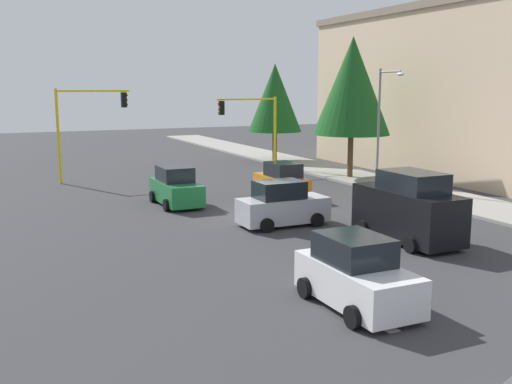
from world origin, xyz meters
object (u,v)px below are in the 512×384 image
Objects in this scene: tree_roadside_far at (275,98)px; car_white at (356,275)px; tree_roadside_mid at (352,86)px; car_green at (176,188)px; traffic_signal_far_left at (251,119)px; car_orange at (282,182)px; delivery_van_black at (408,209)px; traffic_signal_far_right at (87,116)px; car_silver at (282,205)px; street_lamp_curbside at (383,115)px.

car_white is at bearing -22.75° from tree_roadside_far.
tree_roadside_mid is 14.45m from car_green.
traffic_signal_far_left is 1.39× the size of car_orange.
delivery_van_black is (20.43, -2.64, -2.47)m from traffic_signal_far_left.
car_orange is 0.97× the size of car_white.
traffic_signal_far_right is at bearing -164.26° from car_green.
traffic_signal_far_left is 0.68× the size of tree_roadside_far.
car_green is at bearing -74.40° from tree_roadside_mid.
tree_roadside_far is 1.99× the size of car_white.
car_white is at bearing -15.61° from car_silver.
traffic_signal_far_left is at bearing -143.95° from tree_roadside_mid.
delivery_van_black reaches higher than car_white.
traffic_signal_far_left is at bearing 159.92° from car_silver.
car_white is (19.49, -12.87, -5.12)m from tree_roadside_mid.
traffic_signal_far_left is at bearing 172.64° from delivery_van_black.
car_green is at bearing -93.54° from street_lamp_curbside.
car_green is (9.63, -8.65, -2.85)m from traffic_signal_far_left.
traffic_signal_far_right reaches higher than car_orange.
tree_roadside_mid reaches higher than car_orange.
car_green is (-0.76, -12.21, -3.45)m from street_lamp_curbside.
street_lamp_curbside reaches higher than car_silver.
car_silver is (-4.43, -3.21, -0.39)m from delivery_van_black.
car_silver is (16.00, -5.85, -2.85)m from traffic_signal_far_left.
car_silver is at bearing -20.08° from traffic_signal_far_left.
tree_roadside_mid is at bearing 134.39° from car_silver.
car_orange is at bearing -25.37° from tree_roadside_far.
car_white is (5.06, -5.86, -0.39)m from delivery_van_black.
street_lamp_curbside is 12.71m from car_green.
traffic_signal_far_left reaches higher than car_silver.
car_silver is 1.00× the size of car_white.
delivery_van_black is (10.04, -6.21, -3.07)m from street_lamp_curbside.
delivery_van_black is (14.43, -7.01, -4.74)m from tree_roadside_mid.
traffic_signal_far_left reaches higher than car_green.
tree_roadside_far reaches higher than car_orange.
car_orange is 16.16m from car_white.
car_orange is at bearing -90.59° from street_lamp_curbside.
traffic_signal_far_left is 7.76m from tree_roadside_mid.
traffic_signal_far_right is at bearing -75.28° from tree_roadside_far.
car_green is 15.86m from car_white.
car_silver is (20.00, -9.72, -4.21)m from tree_roadside_far.
tree_roadside_mid is (-4.39, 0.80, 1.67)m from street_lamp_curbside.
delivery_van_black is at bearing 35.94° from car_silver.
traffic_signal_far_right is 1.12× the size of traffic_signal_far_left.
tree_roadside_far is (-4.00, 15.23, 0.96)m from traffic_signal_far_right.
traffic_signal_far_left is 0.58× the size of tree_roadside_mid.
car_silver is (10.00, -10.22, -5.12)m from tree_roadside_mid.
street_lamp_curbside is at bearing 86.46° from car_green.
car_silver is at bearing 23.71° from car_green.
tree_roadside_far is at bearing 135.96° from traffic_signal_far_left.
tree_roadside_mid is at bearing 169.67° from street_lamp_curbside.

